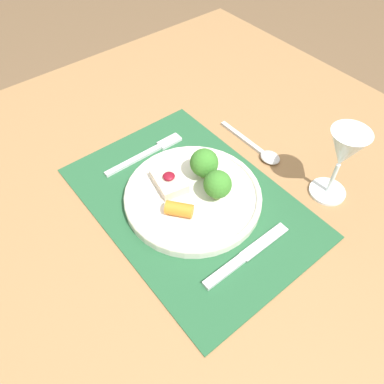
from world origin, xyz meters
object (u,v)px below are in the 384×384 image
(dinner_plate, at_px, (193,192))
(knife, at_px, (242,259))
(fork, at_px, (150,152))
(wine_glass_near, at_px, (343,153))
(spoon, at_px, (262,151))

(dinner_plate, bearing_deg, knife, -8.24)
(fork, distance_m, wine_glass_near, 0.39)
(knife, bearing_deg, wine_glass_near, 92.04)
(dinner_plate, relative_size, knife, 1.40)
(knife, height_order, spoon, spoon)
(spoon, bearing_deg, wine_glass_near, 11.04)
(knife, distance_m, spoon, 0.28)
(knife, height_order, wine_glass_near, wine_glass_near)
(dinner_plate, bearing_deg, fork, 178.27)
(dinner_plate, height_order, fork, dinner_plate)
(knife, xyz_separation_m, wine_glass_near, (-0.01, 0.24, 0.10))
(dinner_plate, xyz_separation_m, fork, (-0.16, 0.00, -0.01))
(dinner_plate, height_order, wine_glass_near, wine_glass_near)
(spoon, xyz_separation_m, wine_glass_near, (0.16, 0.02, 0.10))
(fork, bearing_deg, wine_glass_near, 32.13)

